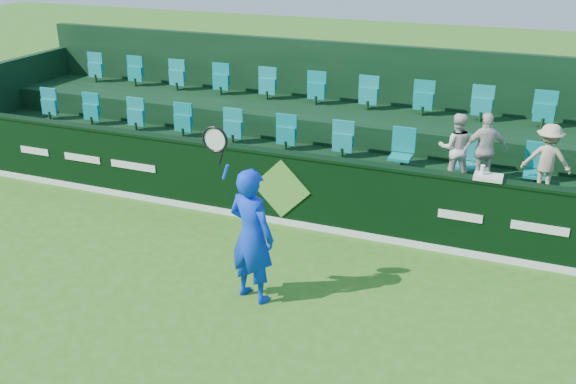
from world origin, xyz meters
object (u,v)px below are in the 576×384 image
at_px(spectator_right, 547,159).
at_px(spectator_left, 456,148).
at_px(drinks_bottle, 482,172).
at_px(spectator_middle, 485,150).
at_px(towel, 488,177).
at_px(tennis_player, 251,235).

bearing_deg(spectator_right, spectator_left, -0.04).
bearing_deg(drinks_bottle, spectator_right, 50.26).
xyz_separation_m(spectator_left, spectator_right, (1.49, 0.00, -0.01)).
bearing_deg(spectator_right, spectator_middle, -0.04).
bearing_deg(towel, spectator_right, 53.41).
distance_m(spectator_right, towel, 1.40).
bearing_deg(spectator_middle, spectator_right, 156.27).
xyz_separation_m(tennis_player, towel, (2.91, 2.52, 0.37)).
height_order(spectator_middle, spectator_right, spectator_middle).
height_order(spectator_left, drinks_bottle, spectator_left).
distance_m(spectator_left, spectator_right, 1.49).
distance_m(spectator_left, towel, 1.30).
relative_size(spectator_middle, towel, 2.98).
relative_size(tennis_player, towel, 6.01).
relative_size(tennis_player, drinks_bottle, 12.11).
distance_m(tennis_player, drinks_bottle, 3.80).
bearing_deg(tennis_player, spectator_middle, 53.01).
distance_m(spectator_middle, spectator_right, 1.00).
bearing_deg(drinks_bottle, spectator_middle, 93.52).
bearing_deg(towel, spectator_left, 120.60).
relative_size(spectator_right, drinks_bottle, 5.63).
xyz_separation_m(tennis_player, spectator_left, (2.25, 3.64, 0.41)).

